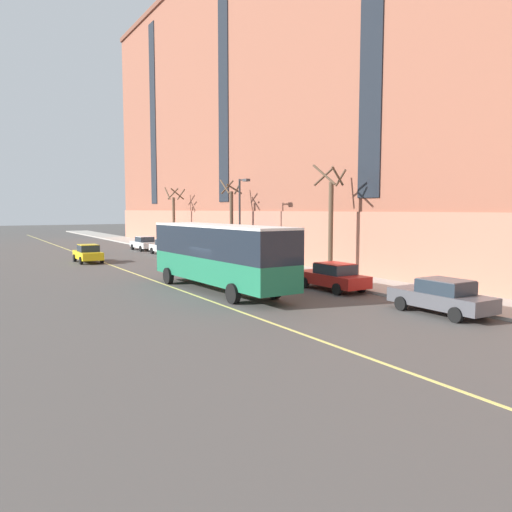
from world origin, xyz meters
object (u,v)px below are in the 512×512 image
(parked_car_white_1, at_px, (144,243))
(street_lamp, at_px, (241,212))
(parked_car_green_6, at_px, (247,261))
(parked_car_darkgray_7, at_px, (442,297))
(street_tree_far_downtown, at_px, (174,217))
(fire_hydrant, at_px, (176,248))
(parked_car_navy_4, at_px, (202,254))
(parked_car_white_5, at_px, (165,247))
(street_tree_mid_block, at_px, (331,219))
(street_tree_far_uptown, at_px, (231,218))
(city_bus, at_px, (219,253))
(parked_car_red_0, at_px, (333,277))
(taxi_cab, at_px, (88,253))

(parked_car_white_1, bearing_deg, street_lamp, -84.20)
(parked_car_green_6, bearing_deg, parked_car_darkgray_7, -90.32)
(street_tree_far_downtown, xyz_separation_m, fire_hydrant, (-1.64, -4.41, -3.24))
(parked_car_navy_4, relative_size, parked_car_darkgray_7, 0.97)
(street_lamp, bearing_deg, parked_car_white_5, 97.91)
(parked_car_white_1, height_order, street_lamp, street_lamp)
(parked_car_green_6, bearing_deg, street_tree_mid_block, -60.78)
(street_tree_far_uptown, bearing_deg, parked_car_white_5, 111.67)
(parked_car_darkgray_7, bearing_deg, parked_car_white_1, 90.20)
(city_bus, height_order, street_tree_far_uptown, street_tree_far_uptown)
(parked_car_red_0, bearing_deg, city_bus, 152.11)
(parked_car_green_6, bearing_deg, city_bus, -129.98)
(city_bus, relative_size, street_lamp, 1.77)
(street_tree_far_uptown, bearing_deg, parked_car_white_1, 103.38)
(street_tree_mid_block, bearing_deg, parked_car_white_1, 96.88)
(street_tree_far_downtown, bearing_deg, street_tree_mid_block, -90.09)
(parked_car_navy_4, relative_size, fire_hydrant, 6.22)
(parked_car_white_1, bearing_deg, parked_car_white_5, -88.62)
(street_tree_far_uptown, distance_m, street_tree_far_downtown, 13.88)
(parked_car_darkgray_7, xyz_separation_m, taxi_cab, (-8.39, 29.75, -0.00))
(parked_car_red_0, height_order, parked_car_green_6, same)
(street_tree_far_uptown, xyz_separation_m, street_lamp, (-1.49, -4.45, 0.59))
(parked_car_red_0, xyz_separation_m, parked_car_white_1, (-0.25, 32.20, -0.00))
(parked_car_white_5, xyz_separation_m, fire_hydrant, (1.65, 1.31, -0.29))
(parked_car_white_5, relative_size, parked_car_green_6, 1.02)
(parked_car_white_1, distance_m, fire_hydrant, 5.11)
(parked_car_white_5, distance_m, street_tree_far_downtown, 7.23)
(parked_car_green_6, bearing_deg, street_lamp, 66.17)
(parked_car_green_6, xyz_separation_m, fire_hydrant, (1.57, 17.69, -0.29))
(parked_car_green_6, distance_m, street_tree_far_uptown, 9.30)
(parked_car_red_0, bearing_deg, fire_hydrant, 86.77)
(taxi_cab, relative_size, street_tree_mid_block, 0.58)
(parked_car_darkgray_7, bearing_deg, parked_car_green_6, 89.68)
(parked_car_darkgray_7, bearing_deg, street_tree_mid_block, 74.23)
(parked_car_navy_4, height_order, fire_hydrant, parked_car_navy_4)
(city_bus, bearing_deg, street_lamp, 55.16)
(taxi_cab, height_order, street_tree_mid_block, street_tree_mid_block)
(parked_car_red_0, distance_m, parked_car_navy_4, 17.02)
(city_bus, relative_size, street_tree_far_uptown, 1.71)
(city_bus, height_order, parked_car_green_6, city_bus)
(city_bus, height_order, street_lamp, street_lamp)
(parked_car_white_1, relative_size, fire_hydrant, 6.28)
(parked_car_white_1, distance_m, taxi_cab, 12.91)
(parked_car_white_5, relative_size, street_tree_far_uptown, 0.64)
(parked_car_red_0, relative_size, taxi_cab, 1.08)
(parked_car_white_1, bearing_deg, taxi_cab, -129.79)
(parked_car_red_0, height_order, parked_car_white_1, same)
(parked_car_white_1, distance_m, parked_car_darkgray_7, 39.66)
(street_tree_far_uptown, distance_m, fire_hydrant, 10.14)
(taxi_cab, height_order, street_lamp, street_lamp)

